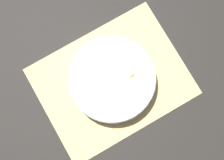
% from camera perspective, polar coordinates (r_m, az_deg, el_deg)
% --- Properties ---
extents(ground_plane, '(6.00, 6.00, 0.00)m').
position_cam_1_polar(ground_plane, '(1.00, 0.00, -0.25)').
color(ground_plane, black).
extents(bamboo_mat_center, '(0.46, 0.35, 0.01)m').
position_cam_1_polar(bamboo_mat_center, '(0.99, 0.00, -0.22)').
color(bamboo_mat_center, '#D6B775').
rests_on(bamboo_mat_center, ground_plane).
extents(fruit_salad_bowl, '(0.27, 0.27, 0.06)m').
position_cam_1_polar(fruit_salad_bowl, '(0.96, -0.00, 0.04)').
color(fruit_salad_bowl, silver).
rests_on(fruit_salad_bowl, bamboo_mat_center).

